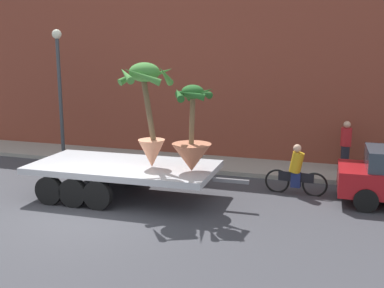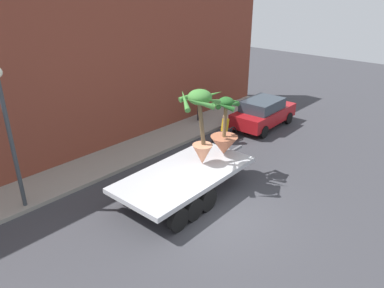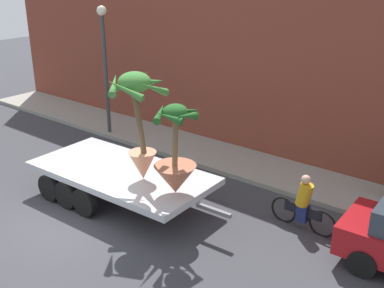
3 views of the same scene
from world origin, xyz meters
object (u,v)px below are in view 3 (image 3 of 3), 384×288
(potted_palm_rear, at_px, (175,163))
(flatbed_trailer, at_px, (116,174))
(potted_palm_middle, at_px, (139,120))
(street_lamp, at_px, (104,54))
(cyclist, at_px, (303,205))

(potted_palm_rear, bearing_deg, flatbed_trailer, 177.52)
(potted_palm_middle, bearing_deg, flatbed_trailer, 178.52)
(potted_palm_rear, distance_m, potted_palm_middle, 1.56)
(potted_palm_middle, bearing_deg, potted_palm_rear, -3.29)
(street_lamp, bearing_deg, cyclist, -10.28)
(cyclist, bearing_deg, potted_palm_rear, -143.27)
(cyclist, relative_size, street_lamp, 0.38)
(potted_palm_middle, height_order, street_lamp, street_lamp)
(street_lamp, bearing_deg, potted_palm_middle, -34.06)
(potted_palm_rear, distance_m, street_lamp, 7.58)
(potted_palm_rear, relative_size, cyclist, 1.27)
(potted_palm_rear, relative_size, potted_palm_middle, 0.81)
(cyclist, bearing_deg, potted_palm_middle, -154.42)
(flatbed_trailer, xyz_separation_m, cyclist, (4.95, 1.84, -0.10))
(cyclist, bearing_deg, flatbed_trailer, -159.58)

